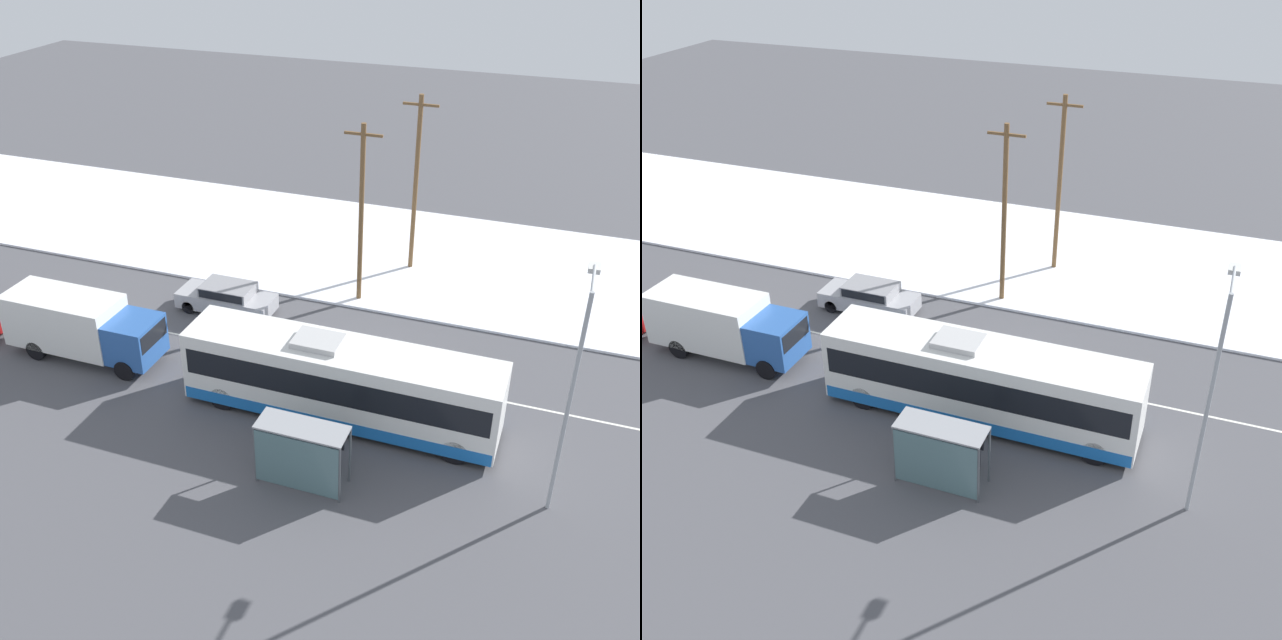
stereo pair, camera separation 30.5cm
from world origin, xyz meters
TOP-DOWN VIEW (x-y plane):
  - ground_plane at (0.00, 0.00)m, footprint 120.00×120.00m
  - snow_lot at (0.00, 11.72)m, footprint 80.00×13.12m
  - lane_marking_center at (0.00, 0.00)m, footprint 60.00×0.12m
  - city_bus at (0.24, -3.17)m, footprint 12.26×2.57m
  - box_truck at (-11.73, -2.91)m, footprint 6.97×2.30m
  - sedan_car at (-7.57, 2.76)m, footprint 4.73×1.80m
  - pedestrian_at_stop at (1.03, -5.93)m, footprint 0.63×0.28m
  - bus_shelter at (0.22, -7.37)m, footprint 3.14×1.20m
  - streetlamp at (8.39, -5.02)m, footprint 0.36×2.47m
  - utility_pole_roadside at (-1.94, 6.08)m, footprint 1.80×0.24m
  - utility_pole_snowlot at (-0.41, 10.43)m, footprint 1.80×0.24m

SIDE VIEW (x-z plane):
  - ground_plane at x=0.00m, z-range 0.00..0.00m
  - lane_marking_center at x=0.00m, z-range 0.00..0.00m
  - snow_lot at x=0.00m, z-range 0.00..0.12m
  - sedan_car at x=-7.57m, z-range 0.07..1.54m
  - pedestrian_at_stop at x=1.03m, z-range 0.20..1.96m
  - box_truck at x=-11.73m, z-range 0.17..2.98m
  - city_bus at x=0.24m, z-range -0.04..3.35m
  - bus_shelter at x=0.22m, z-range 0.48..2.88m
  - utility_pole_roadside at x=-1.94m, z-range 0.19..9.09m
  - utility_pole_snowlot at x=-0.41m, z-range 0.19..9.50m
  - streetlamp at x=8.39m, z-range 0.99..9.19m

